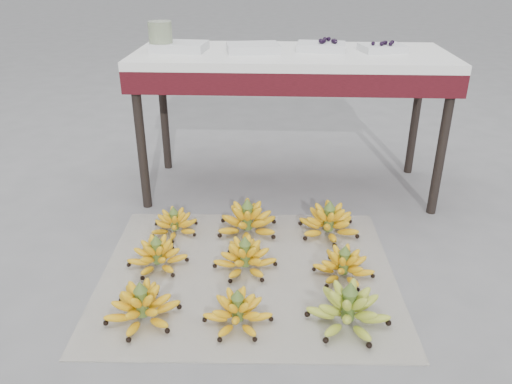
{
  "coord_description": "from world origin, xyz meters",
  "views": [
    {
      "loc": [
        0.09,
        -1.73,
        1.25
      ],
      "look_at": [
        -0.0,
        0.32,
        0.27
      ],
      "focal_mm": 35.0,
      "sensor_mm": 36.0,
      "label": 1
    }
  ],
  "objects_px": {
    "bunch_mid_left": "(157,255)",
    "vendor_table": "(291,69)",
    "bunch_back_center": "(247,221)",
    "tray_right": "(322,46)",
    "tray_far_right": "(383,48)",
    "bunch_front_left": "(142,306)",
    "bunch_mid_right": "(344,266)",
    "bunch_front_right": "(348,309)",
    "tray_far_left": "(180,47)",
    "tray_left": "(253,48)",
    "bunch_front_center": "(238,312)",
    "newspaper_mat": "(248,273)",
    "bunch_back_right": "(329,222)",
    "bunch_mid_center": "(245,258)",
    "bunch_back_left": "(174,224)",
    "glass_jar": "(161,37)"
  },
  "relations": [
    {
      "from": "tray_far_right",
      "to": "tray_far_left",
      "type": "bearing_deg",
      "value": -178.52
    },
    {
      "from": "newspaper_mat",
      "to": "glass_jar",
      "type": "xyz_separation_m",
      "value": [
        -0.5,
        0.84,
        0.86
      ]
    },
    {
      "from": "tray_far_right",
      "to": "bunch_back_center",
      "type": "bearing_deg",
      "value": -140.36
    },
    {
      "from": "newspaper_mat",
      "to": "bunch_mid_center",
      "type": "relative_size",
      "value": 4.57
    },
    {
      "from": "bunch_back_center",
      "to": "bunch_front_center",
      "type": "bearing_deg",
      "value": -104.45
    },
    {
      "from": "tray_left",
      "to": "tray_far_right",
      "type": "xyz_separation_m",
      "value": [
        0.67,
        0.04,
        -0.0
      ]
    },
    {
      "from": "vendor_table",
      "to": "newspaper_mat",
      "type": "bearing_deg",
      "value": -101.29
    },
    {
      "from": "bunch_front_left",
      "to": "bunch_mid_right",
      "type": "distance_m",
      "value": 0.84
    },
    {
      "from": "bunch_mid_right",
      "to": "vendor_table",
      "type": "height_order",
      "value": "vendor_table"
    },
    {
      "from": "bunch_mid_left",
      "to": "bunch_mid_center",
      "type": "relative_size",
      "value": 1.17
    },
    {
      "from": "bunch_mid_left",
      "to": "bunch_front_center",
      "type": "bearing_deg",
      "value": -26.59
    },
    {
      "from": "bunch_mid_right",
      "to": "tray_right",
      "type": "distance_m",
      "value": 1.19
    },
    {
      "from": "bunch_mid_right",
      "to": "tray_left",
      "type": "xyz_separation_m",
      "value": [
        -0.43,
        0.87,
        0.75
      ]
    },
    {
      "from": "bunch_front_right",
      "to": "vendor_table",
      "type": "bearing_deg",
      "value": 108.19
    },
    {
      "from": "bunch_front_center",
      "to": "bunch_mid_left",
      "type": "relative_size",
      "value": 0.83
    },
    {
      "from": "bunch_front_left",
      "to": "bunch_back_right",
      "type": "distance_m",
      "value": 1.0
    },
    {
      "from": "bunch_mid_left",
      "to": "tray_right",
      "type": "height_order",
      "value": "tray_right"
    },
    {
      "from": "bunch_front_left",
      "to": "bunch_mid_left",
      "type": "xyz_separation_m",
      "value": [
        -0.02,
        0.35,
        -0.0
      ]
    },
    {
      "from": "bunch_mid_left",
      "to": "vendor_table",
      "type": "distance_m",
      "value": 1.21
    },
    {
      "from": "bunch_front_left",
      "to": "bunch_front_right",
      "type": "bearing_deg",
      "value": -5.56
    },
    {
      "from": "bunch_front_center",
      "to": "bunch_mid_center",
      "type": "bearing_deg",
      "value": 86.21
    },
    {
      "from": "vendor_table",
      "to": "tray_right",
      "type": "xyz_separation_m",
      "value": [
        0.16,
        0.04,
        0.11
      ]
    },
    {
      "from": "bunch_back_left",
      "to": "vendor_table",
      "type": "bearing_deg",
      "value": 25.76
    },
    {
      "from": "glass_jar",
      "to": "newspaper_mat",
      "type": "bearing_deg",
      "value": -59.5
    },
    {
      "from": "bunch_back_left",
      "to": "bunch_back_center",
      "type": "distance_m",
      "value": 0.36
    },
    {
      "from": "tray_far_left",
      "to": "tray_far_right",
      "type": "xyz_separation_m",
      "value": [
        1.06,
        0.03,
        -0.0
      ]
    },
    {
      "from": "bunch_front_left",
      "to": "tray_far_right",
      "type": "height_order",
      "value": "tray_far_right"
    },
    {
      "from": "bunch_front_left",
      "to": "tray_far_right",
      "type": "distance_m",
      "value": 1.76
    },
    {
      "from": "vendor_table",
      "to": "bunch_mid_right",
      "type": "bearing_deg",
      "value": -75.49
    },
    {
      "from": "bunch_front_center",
      "to": "tray_far_right",
      "type": "height_order",
      "value": "tray_far_right"
    },
    {
      "from": "bunch_front_center",
      "to": "bunch_mid_center",
      "type": "xyz_separation_m",
      "value": [
        0.0,
        0.36,
        0.0
      ]
    },
    {
      "from": "bunch_mid_right",
      "to": "glass_jar",
      "type": "distance_m",
      "value": 1.48
    },
    {
      "from": "tray_far_right",
      "to": "bunch_front_left",
      "type": "bearing_deg",
      "value": -129.99
    },
    {
      "from": "vendor_table",
      "to": "tray_right",
      "type": "distance_m",
      "value": 0.2
    },
    {
      "from": "bunch_back_left",
      "to": "tray_right",
      "type": "height_order",
      "value": "tray_right"
    },
    {
      "from": "bunch_back_center",
      "to": "tray_right",
      "type": "xyz_separation_m",
      "value": [
        0.36,
        0.58,
        0.74
      ]
    },
    {
      "from": "bunch_front_left",
      "to": "tray_far_left",
      "type": "xyz_separation_m",
      "value": [
        -0.03,
        1.19,
        0.74
      ]
    },
    {
      "from": "vendor_table",
      "to": "tray_right",
      "type": "bearing_deg",
      "value": 12.99
    },
    {
      "from": "newspaper_mat",
      "to": "bunch_front_right",
      "type": "distance_m",
      "value": 0.5
    },
    {
      "from": "bunch_mid_right",
      "to": "glass_jar",
      "type": "bearing_deg",
      "value": 151.88
    },
    {
      "from": "bunch_mid_center",
      "to": "bunch_mid_right",
      "type": "height_order",
      "value": "bunch_mid_center"
    },
    {
      "from": "bunch_back_center",
      "to": "vendor_table",
      "type": "distance_m",
      "value": 0.85
    },
    {
      "from": "newspaper_mat",
      "to": "bunch_back_right",
      "type": "relative_size",
      "value": 3.41
    },
    {
      "from": "newspaper_mat",
      "to": "bunch_front_left",
      "type": "height_order",
      "value": "bunch_front_left"
    },
    {
      "from": "bunch_mid_left",
      "to": "bunch_back_center",
      "type": "xyz_separation_m",
      "value": [
        0.37,
        0.31,
        0.01
      ]
    },
    {
      "from": "bunch_mid_right",
      "to": "vendor_table",
      "type": "bearing_deg",
      "value": 119.69
    },
    {
      "from": "bunch_mid_left",
      "to": "bunch_back_left",
      "type": "bearing_deg",
      "value": 103.31
    },
    {
      "from": "bunch_front_center",
      "to": "tray_far_right",
      "type": "xyz_separation_m",
      "value": [
        0.67,
        1.23,
        0.75
      ]
    },
    {
      "from": "bunch_back_right",
      "to": "tray_far_left",
      "type": "height_order",
      "value": "tray_far_left"
    },
    {
      "from": "tray_far_right",
      "to": "glass_jar",
      "type": "xyz_separation_m",
      "value": [
        -1.15,
        -0.06,
        0.06
      ]
    }
  ]
}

